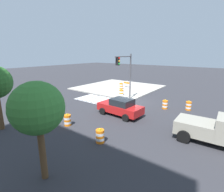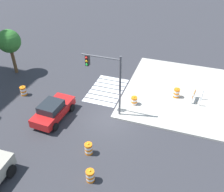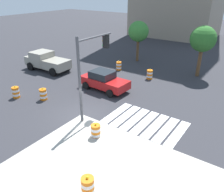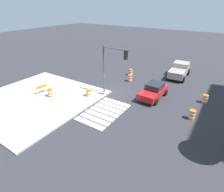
{
  "view_description": "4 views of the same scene",
  "coord_description": "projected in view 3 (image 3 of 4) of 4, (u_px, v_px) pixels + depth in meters",
  "views": [
    {
      "loc": [
        -10.04,
        17.33,
        5.78
      ],
      "look_at": [
        1.84,
        1.48,
        0.72
      ],
      "focal_mm": 27.29,
      "sensor_mm": 36.0,
      "label": 1
    },
    {
      "loc": [
        -15.21,
        -5.3,
        13.61
      ],
      "look_at": [
        2.26,
        0.65,
        0.67
      ],
      "focal_mm": 39.16,
      "sensor_mm": 36.0,
      "label": 2
    },
    {
      "loc": [
        9.71,
        -10.14,
        8.18
      ],
      "look_at": [
        1.05,
        2.18,
        0.99
      ],
      "focal_mm": 36.98,
      "sensor_mm": 36.0,
      "label": 3
    },
    {
      "loc": [
        16.1,
        10.64,
        9.47
      ],
      "look_at": [
        2.41,
        1.67,
        1.01
      ],
      "focal_mm": 29.03,
      "sensor_mm": 36.0,
      "label": 4
    }
  ],
  "objects": [
    {
      "name": "traffic_barrel_crosswalk_end",
      "position": [
        150.0,
        74.0,
        22.3
      ],
      "size": [
        0.56,
        0.56,
        1.02
      ],
      "color": "orange",
      "rests_on": "ground"
    },
    {
      "name": "traffic_barrel_median_near",
      "position": [
        16.0,
        92.0,
        18.54
      ],
      "size": [
        0.56,
        0.56,
        1.02
      ],
      "color": "orange",
      "rests_on": "ground"
    },
    {
      "name": "street_tree_streetside_mid",
      "position": [
        138.0,
        32.0,
        26.41
      ],
      "size": [
        2.34,
        2.34,
        4.66
      ],
      "color": "brown",
      "rests_on": "ground"
    },
    {
      "name": "traffic_barrel_far_curb",
      "position": [
        119.0,
        66.0,
        24.68
      ],
      "size": [
        0.56,
        0.56,
        1.02
      ],
      "color": "orange",
      "rests_on": "ground"
    },
    {
      "name": "traffic_light_pole",
      "position": [
        91.0,
        61.0,
        14.45
      ],
      "size": [
        0.47,
        3.29,
        5.5
      ],
      "color": "#4C4C51",
      "rests_on": "sidewalk_corner"
    },
    {
      "name": "traffic_barrel_on_sidewalk",
      "position": [
        88.0,
        186.0,
        9.64
      ],
      "size": [
        0.56,
        0.56,
        1.02
      ],
      "color": "orange",
      "rests_on": "sidewalk_corner"
    },
    {
      "name": "street_tree_streetside_near",
      "position": [
        203.0,
        39.0,
        21.67
      ],
      "size": [
        2.44,
        2.44,
        4.92
      ],
      "color": "brown",
      "rests_on": "ground"
    },
    {
      "name": "ground_plane",
      "position": [
        82.0,
        116.0,
        16.04
      ],
      "size": [
        120.0,
        120.0,
        0.0
      ],
      "primitive_type": "plane",
      "color": "#2D2D33"
    },
    {
      "name": "traffic_barrel_median_far",
      "position": [
        43.0,
        94.0,
        18.2
      ],
      "size": [
        0.56,
        0.56,
        1.02
      ],
      "color": "orange",
      "rests_on": "ground"
    },
    {
      "name": "crosswalk_stripes",
      "position": [
        145.0,
        122.0,
        15.29
      ],
      "size": [
        5.1,
        3.2,
        0.02
      ],
      "color": "silver",
      "rests_on": "ground"
    },
    {
      "name": "traffic_barrel_near_corner",
      "position": [
        96.0,
        132.0,
        13.54
      ],
      "size": [
        0.56,
        0.56,
        1.02
      ],
      "color": "orange",
      "rests_on": "ground"
    },
    {
      "name": "pickup_truck",
      "position": [
        46.0,
        61.0,
        24.53
      ],
      "size": [
        5.21,
        2.49,
        1.92
      ],
      "color": "gray",
      "rests_on": "ground"
    },
    {
      "name": "sports_car",
      "position": [
        104.0,
        81.0,
        19.88
      ],
      "size": [
        4.39,
        2.31,
        1.63
      ],
      "color": "red",
      "rests_on": "ground"
    }
  ]
}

